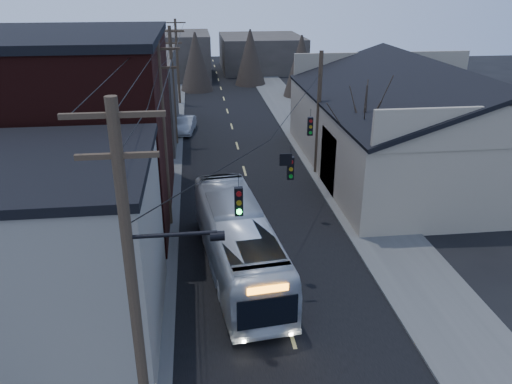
% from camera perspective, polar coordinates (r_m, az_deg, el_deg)
% --- Properties ---
extents(road_surface, '(9.00, 110.00, 0.02)m').
position_cam_1_polar(road_surface, '(39.74, -1.90, 4.43)').
color(road_surface, black).
rests_on(road_surface, ground).
extents(sidewalk_left, '(4.00, 110.00, 0.12)m').
position_cam_1_polar(sidewalk_left, '(39.73, -11.30, 4.05)').
color(sidewalk_left, '#474744').
rests_on(sidewalk_left, ground).
extents(sidewalk_right, '(4.00, 110.00, 0.12)m').
position_cam_1_polar(sidewalk_right, '(40.78, 7.26, 4.82)').
color(sidewalk_right, '#474744').
rests_on(sidewalk_right, ground).
extents(building_clapboard, '(8.00, 8.00, 7.00)m').
position_cam_1_polar(building_clapboard, '(19.76, -23.11, -6.73)').
color(building_clapboard, gray).
rests_on(building_clapboard, ground).
extents(building_brick, '(10.00, 12.00, 10.00)m').
position_cam_1_polar(building_brick, '(29.36, -20.11, 6.45)').
color(building_brick, black).
rests_on(building_brick, ground).
extents(building_left_far, '(9.00, 14.00, 7.00)m').
position_cam_1_polar(building_left_far, '(44.92, -15.06, 10.47)').
color(building_left_far, '#35302A').
rests_on(building_left_far, ground).
extents(warehouse, '(16.16, 20.60, 7.73)m').
position_cam_1_polar(warehouse, '(37.71, 18.99, 6.42)').
color(warehouse, gray).
rests_on(warehouse, ground).
extents(building_far_left, '(10.00, 12.00, 6.00)m').
position_cam_1_polar(building_far_left, '(73.22, -9.38, 15.16)').
color(building_far_left, '#35302A').
rests_on(building_far_left, ground).
extents(building_far_right, '(12.00, 14.00, 5.00)m').
position_cam_1_polar(building_far_right, '(78.86, 0.59, 15.63)').
color(building_far_right, '#35302A').
rests_on(building_far_right, ground).
extents(bare_tree, '(0.40, 0.40, 7.20)m').
position_cam_1_polar(bare_tree, '(30.59, 12.03, 5.24)').
color(bare_tree, black).
rests_on(bare_tree, ground).
extents(utility_lines, '(11.24, 45.28, 10.50)m').
position_cam_1_polar(utility_lines, '(32.60, -6.59, 9.17)').
color(utility_lines, '#382B1E').
rests_on(utility_lines, ground).
extents(bus, '(3.82, 11.47, 3.13)m').
position_cam_1_polar(bus, '(23.17, -2.07, -5.68)').
color(bus, silver).
rests_on(bus, ground).
extents(parked_car, '(2.06, 4.43, 1.41)m').
position_cam_1_polar(parked_car, '(45.68, -8.10, 7.61)').
color(parked_car, '#9EA2A5').
rests_on(parked_car, ground).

